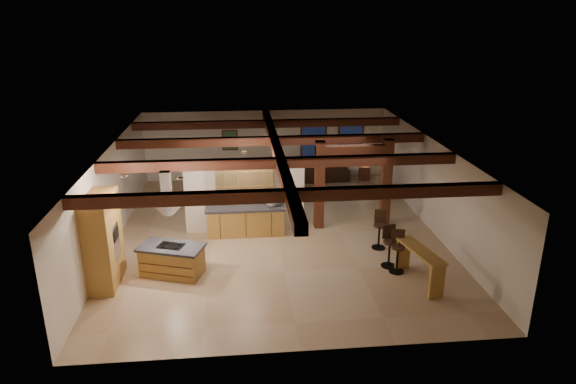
# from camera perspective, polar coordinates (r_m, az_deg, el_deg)

# --- Properties ---
(ground) EXTENTS (12.00, 12.00, 0.00)m
(ground) POSITION_cam_1_polar(r_m,az_deg,el_deg) (16.43, -1.17, -4.75)
(ground) COLOR tan
(ground) RESTS_ON ground
(room_walls) EXTENTS (12.00, 12.00, 12.00)m
(room_walls) POSITION_cam_1_polar(r_m,az_deg,el_deg) (15.79, -1.21, 1.16)
(room_walls) COLOR beige
(room_walls) RESTS_ON ground
(ceiling_beams) EXTENTS (10.00, 12.00, 0.28)m
(ceiling_beams) POSITION_cam_1_polar(r_m,az_deg,el_deg) (15.51, -1.23, 4.60)
(ceiling_beams) COLOR #3F1A0F
(ceiling_beams) RESTS_ON room_walls
(timber_posts) EXTENTS (2.50, 0.30, 2.90)m
(timber_posts) POSITION_cam_1_polar(r_m,az_deg,el_deg) (16.63, 7.28, 1.90)
(timber_posts) COLOR #3F1A0F
(timber_posts) RESTS_ON ground
(partition_wall) EXTENTS (3.80, 0.18, 2.20)m
(partition_wall) POSITION_cam_1_polar(r_m,az_deg,el_deg) (16.44, -4.81, -0.66)
(partition_wall) COLOR beige
(partition_wall) RESTS_ON ground
(pantry_cabinet) EXTENTS (0.67, 1.60, 2.40)m
(pantry_cabinet) POSITION_cam_1_polar(r_m,az_deg,el_deg) (13.98, -19.81, -5.08)
(pantry_cabinet) COLOR #AB7E37
(pantry_cabinet) RESTS_ON ground
(back_counter) EXTENTS (2.50, 0.66, 0.94)m
(back_counter) POSITION_cam_1_polar(r_m,az_deg,el_deg) (16.31, -4.72, -3.19)
(back_counter) COLOR #AB7E37
(back_counter) RESTS_ON ground
(upper_display_cabinet) EXTENTS (1.80, 0.36, 0.95)m
(upper_display_cabinet) POSITION_cam_1_polar(r_m,az_deg,el_deg) (16.02, -4.87, 1.63)
(upper_display_cabinet) COLOR #AB7E37
(upper_display_cabinet) RESTS_ON partition_wall
(range_hood) EXTENTS (1.10, 1.10, 1.40)m
(range_hood) POSITION_cam_1_polar(r_m,az_deg,el_deg) (13.69, -13.17, -2.26)
(range_hood) COLOR silver
(range_hood) RESTS_ON room_walls
(back_windows) EXTENTS (2.70, 0.07, 1.70)m
(back_windows) POSITION_cam_1_polar(r_m,az_deg,el_deg) (21.89, 4.92, 5.51)
(back_windows) COLOR #3F1A0F
(back_windows) RESTS_ON room_walls
(framed_art) EXTENTS (0.65, 0.05, 0.85)m
(framed_art) POSITION_cam_1_polar(r_m,az_deg,el_deg) (21.49, -6.47, 5.74)
(framed_art) COLOR #3F1A0F
(framed_art) RESTS_ON room_walls
(recessed_cans) EXTENTS (3.16, 2.46, 0.03)m
(recessed_cans) POSITION_cam_1_polar(r_m,az_deg,el_deg) (13.65, -11.27, 2.64)
(recessed_cans) COLOR silver
(recessed_cans) RESTS_ON room_walls
(kitchen_island) EXTENTS (1.90, 1.40, 0.85)m
(kitchen_island) POSITION_cam_1_polar(r_m,az_deg,el_deg) (14.24, -12.75, -7.35)
(kitchen_island) COLOR #AB7E37
(kitchen_island) RESTS_ON ground
(dining_table) EXTENTS (1.97, 1.39, 0.63)m
(dining_table) POSITION_cam_1_polar(r_m,az_deg,el_deg) (18.36, -2.74, -1.07)
(dining_table) COLOR #402110
(dining_table) RESTS_ON ground
(sofa) EXTENTS (2.33, 0.97, 0.67)m
(sofa) POSITION_cam_1_polar(r_m,az_deg,el_deg) (21.66, 3.73, 2.20)
(sofa) COLOR black
(sofa) RESTS_ON ground
(microwave) EXTENTS (0.48, 0.40, 0.22)m
(microwave) POSITION_cam_1_polar(r_m,az_deg,el_deg) (16.13, -1.58, -1.19)
(microwave) COLOR #BAB9BE
(microwave) RESTS_ON back_counter
(bar_counter) EXTENTS (0.83, 1.87, 0.95)m
(bar_counter) POSITION_cam_1_polar(r_m,az_deg,el_deg) (13.81, 14.39, -7.37)
(bar_counter) COLOR #AB7E37
(bar_counter) RESTS_ON ground
(side_table) EXTENTS (0.59, 0.59, 0.58)m
(side_table) POSITION_cam_1_polar(r_m,az_deg,el_deg) (21.96, 8.49, 2.13)
(side_table) COLOR #3F1A0F
(side_table) RESTS_ON ground
(table_lamp) EXTENTS (0.28, 0.28, 0.33)m
(table_lamp) POSITION_cam_1_polar(r_m,az_deg,el_deg) (21.81, 8.56, 3.44)
(table_lamp) COLOR black
(table_lamp) RESTS_ON side_table
(bar_stool_a) EXTENTS (0.42, 0.44, 1.18)m
(bar_stool_a) POSITION_cam_1_polar(r_m,az_deg,el_deg) (14.27, 12.08, -6.45)
(bar_stool_a) COLOR black
(bar_stool_a) RESTS_ON ground
(bar_stool_b) EXTENTS (0.42, 0.42, 1.19)m
(bar_stool_b) POSITION_cam_1_polar(r_m,az_deg,el_deg) (14.52, 11.18, -5.91)
(bar_stool_b) COLOR black
(bar_stool_b) RESTS_ON ground
(bar_stool_c) EXTENTS (0.43, 0.44, 1.17)m
(bar_stool_c) POSITION_cam_1_polar(r_m,az_deg,el_deg) (15.56, 10.13, -4.10)
(bar_stool_c) COLOR black
(bar_stool_c) RESTS_ON ground
(dining_chairs) EXTENTS (2.16, 2.16, 1.31)m
(dining_chairs) POSITION_cam_1_polar(r_m,az_deg,el_deg) (18.24, -2.76, -0.03)
(dining_chairs) COLOR #3F1A0F
(dining_chairs) RESTS_ON ground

